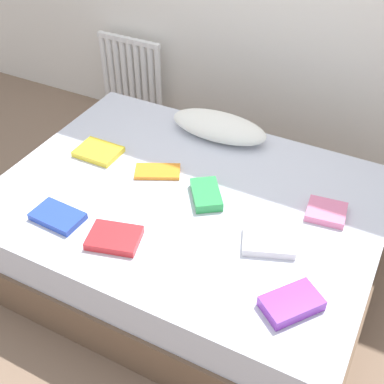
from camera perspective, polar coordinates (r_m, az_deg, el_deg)
ground_plane at (r=2.93m, az=-0.45°, el=-7.77°), size 8.00×8.00×0.00m
bed at (r=2.75m, az=-0.48°, el=-4.31°), size 2.00×1.50×0.50m
radiator at (r=4.00m, az=-7.01°, el=13.35°), size 0.54×0.04×0.58m
pillow at (r=2.99m, az=3.10°, el=7.51°), size 0.60×0.26×0.13m
textbook_pink at (r=2.54m, az=15.16°, el=-2.22°), size 0.21×0.19×0.04m
textbook_white at (r=2.33m, az=8.80°, el=-5.61°), size 0.29×0.25×0.04m
textbook_blue at (r=2.52m, az=-15.16°, el=-2.72°), size 0.26×0.17×0.03m
textbook_orange at (r=2.72m, az=-3.97°, el=2.37°), size 0.28×0.22×0.02m
textbook_red at (r=2.35m, az=-8.90°, el=-5.22°), size 0.28×0.23×0.04m
textbook_yellow at (r=2.91m, az=-10.70°, el=4.57°), size 0.24×0.19×0.03m
textbook_purple at (r=2.11m, az=11.35°, el=-12.42°), size 0.26×0.28×0.05m
textbook_green at (r=2.54m, az=1.63°, el=-0.29°), size 0.24×0.27×0.05m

